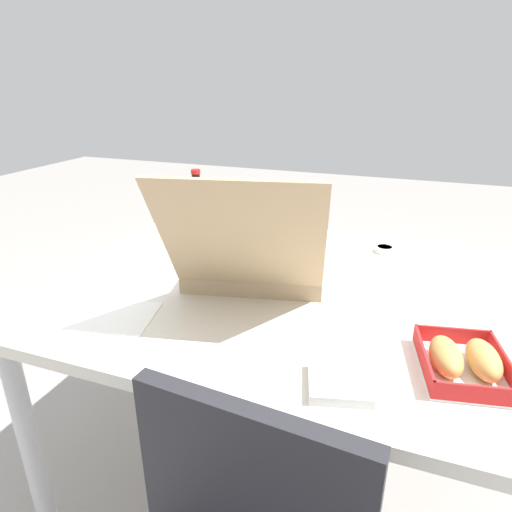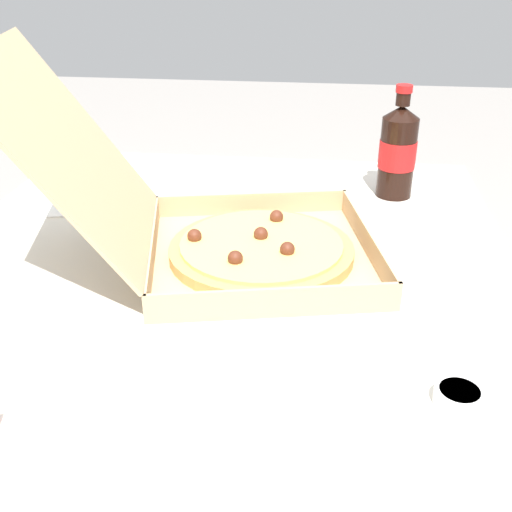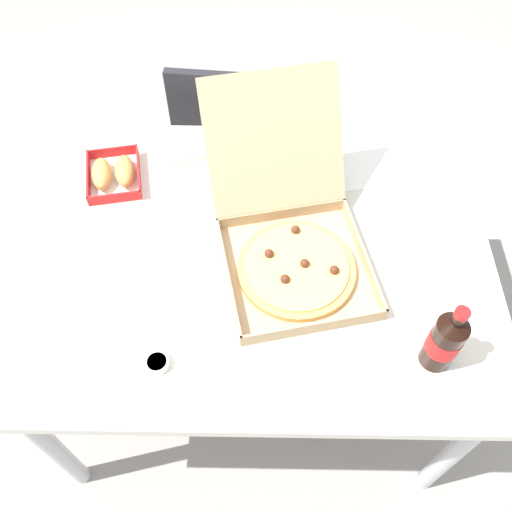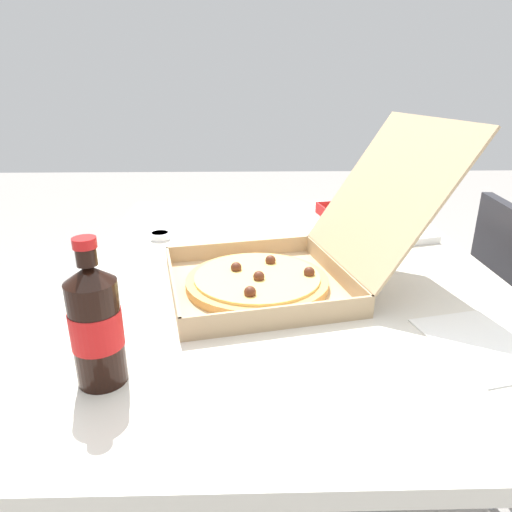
{
  "view_description": "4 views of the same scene",
  "coord_description": "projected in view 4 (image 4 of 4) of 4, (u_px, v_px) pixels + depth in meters",
  "views": [
    {
      "loc": [
        -0.28,
        1.03,
        1.23
      ],
      "look_at": [
        0.1,
        -0.02,
        0.78
      ],
      "focal_mm": 30.96,
      "sensor_mm": 36.0,
      "label": 1
    },
    {
      "loc": [
        -0.79,
        -0.17,
        1.19
      ],
      "look_at": [
        0.09,
        -0.06,
        0.74
      ],
      "focal_mm": 43.39,
      "sensor_mm": 36.0,
      "label": 2
    },
    {
      "loc": [
        0.02,
        -0.84,
        1.9
      ],
      "look_at": [
        0.01,
        -0.07,
        0.79
      ],
      "focal_mm": 38.27,
      "sensor_mm": 36.0,
      "label": 3
    },
    {
      "loc": [
        1.0,
        -0.09,
        1.14
      ],
      "look_at": [
        0.09,
        -0.07,
        0.78
      ],
      "focal_mm": 32.25,
      "sensor_mm": 36.0,
      "label": 4
    }
  ],
  "objects": [
    {
      "name": "ground_plane",
      "position": [
        279.0,
        494.0,
        1.35
      ],
      "size": [
        10.0,
        10.0,
        0.0
      ],
      "primitive_type": "plane",
      "color": "gray"
    },
    {
      "name": "bread_side_box",
      "position": [
        351.0,
        210.0,
        1.47
      ],
      "size": [
        0.18,
        0.21,
        0.06
      ],
      "color": "white",
      "rests_on": "dining_table"
    },
    {
      "name": "paper_menu",
      "position": [
        482.0,
        344.0,
        0.77
      ],
      "size": [
        0.24,
        0.19,
        0.0
      ],
      "primitive_type": "cube",
      "rotation": [
        0.0,
        0.0,
        0.22
      ],
      "color": "white",
      "rests_on": "dining_table"
    },
    {
      "name": "cola_bottle",
      "position": [
        96.0,
        324.0,
        0.65
      ],
      "size": [
        0.07,
        0.07,
        0.22
      ],
      "color": "black",
      "rests_on": "dining_table"
    },
    {
      "name": "napkin_pile",
      "position": [
        412.0,
        236.0,
        1.28
      ],
      "size": [
        0.13,
        0.13,
        0.02
      ],
      "primitive_type": "cube",
      "rotation": [
        0.0,
        0.0,
        0.26
      ],
      "color": "white",
      "rests_on": "dining_table"
    },
    {
      "name": "dipping_sauce_cup",
      "position": [
        160.0,
        235.0,
        1.28
      ],
      "size": [
        0.06,
        0.06,
        0.02
      ],
      "color": "white",
      "rests_on": "dining_table"
    },
    {
      "name": "pizza_box_open",
      "position": [
        282.0,
        265.0,
        0.98
      ],
      "size": [
        0.47,
        0.63,
        0.35
      ],
      "color": "tan",
      "rests_on": "dining_table"
    },
    {
      "name": "dining_table",
      "position": [
        283.0,
        295.0,
        1.11
      ],
      "size": [
        1.26,
        0.97,
        0.72
      ],
      "color": "silver",
      "rests_on": "ground_plane"
    }
  ]
}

